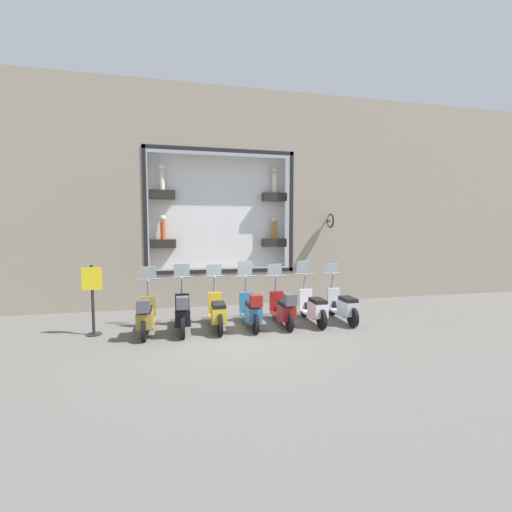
% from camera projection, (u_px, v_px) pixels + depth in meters
% --- Properties ---
extents(ground_plane, '(120.00, 120.00, 0.00)m').
position_uv_depth(ground_plane, '(240.00, 336.00, 8.25)').
color(ground_plane, '#66635E').
extents(building_facade, '(1.17, 36.00, 7.22)m').
position_uv_depth(building_facade, '(221.00, 197.00, 11.48)').
color(building_facade, gray).
rests_on(building_facade, ground_plane).
extents(scooter_silver_0, '(1.80, 0.61, 1.55)m').
position_uv_depth(scooter_silver_0, '(343.00, 306.00, 9.51)').
color(scooter_silver_0, black).
rests_on(scooter_silver_0, ground_plane).
extents(scooter_white_1, '(1.80, 0.61, 1.66)m').
position_uv_depth(scooter_white_1, '(314.00, 308.00, 9.32)').
color(scooter_white_1, black).
rests_on(scooter_white_1, ground_plane).
extents(scooter_red_2, '(1.79, 0.60, 1.58)m').
position_uv_depth(scooter_red_2, '(284.00, 309.00, 9.06)').
color(scooter_red_2, black).
rests_on(scooter_red_2, ground_plane).
extents(scooter_teal_3, '(1.80, 0.60, 1.68)m').
position_uv_depth(scooter_teal_3, '(251.00, 310.00, 8.88)').
color(scooter_teal_3, black).
rests_on(scooter_teal_3, ground_plane).
extents(scooter_yellow_4, '(1.81, 0.60, 1.61)m').
position_uv_depth(scooter_yellow_4, '(217.00, 312.00, 8.75)').
color(scooter_yellow_4, black).
rests_on(scooter_yellow_4, ground_plane).
extents(scooter_black_5, '(1.81, 0.60, 1.65)m').
position_uv_depth(scooter_black_5, '(183.00, 313.00, 8.50)').
color(scooter_black_5, black).
rests_on(scooter_black_5, ground_plane).
extents(scooter_olive_6, '(1.80, 0.61, 1.59)m').
position_uv_depth(scooter_olive_6, '(146.00, 316.00, 8.30)').
color(scooter_olive_6, black).
rests_on(scooter_olive_6, ground_plane).
extents(shop_sign_post, '(0.36, 0.45, 1.71)m').
position_uv_depth(shop_sign_post, '(93.00, 297.00, 8.26)').
color(shop_sign_post, '#232326').
rests_on(shop_sign_post, ground_plane).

